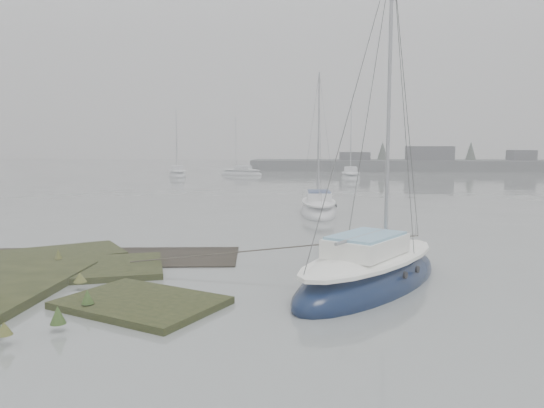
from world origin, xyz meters
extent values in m
plane|color=slate|center=(0.00, 30.00, 0.00)|extent=(160.00, 160.00, 0.00)
cube|color=#4C4F51|center=(26.00, 62.00, 0.60)|extent=(60.00, 8.00, 1.60)
cube|color=#424247|center=(10.00, 61.00, 1.40)|extent=(4.00, 3.00, 2.20)
cube|color=#424247|center=(20.00, 61.00, 1.80)|extent=(6.00, 3.00, 3.00)
cube|color=#424247|center=(32.00, 61.00, 1.55)|extent=(3.00, 3.00, 2.50)
cone|color=#384238|center=(14.00, 63.00, 2.20)|extent=(2.00, 2.00, 3.50)
cone|color=#384238|center=(26.00, 63.00, 2.20)|extent=(2.00, 2.00, 3.50)
ellipsoid|color=#0B1733|center=(5.94, 1.59, 0.11)|extent=(5.39, 6.63, 1.59)
ellipsoid|color=white|center=(5.94, 1.59, 0.75)|extent=(4.57, 5.70, 0.45)
cube|color=white|center=(5.79, 1.36, 1.14)|extent=(2.40, 2.64, 0.47)
cube|color=#79ACC8|center=(5.79, 1.36, 1.40)|extent=(2.22, 2.43, 0.07)
cylinder|color=#939399|center=(6.41, 2.30, 4.81)|extent=(0.10, 0.10, 7.47)
cylinder|color=#939399|center=(5.69, 1.21, 1.40)|extent=(1.51, 2.23, 0.08)
ellipsoid|color=silver|center=(4.72, 15.81, 0.10)|extent=(2.09, 5.78, 1.39)
ellipsoid|color=silver|center=(4.72, 15.81, 0.65)|extent=(1.69, 5.03, 0.39)
cube|color=silver|center=(4.73, 15.56, 1.00)|extent=(1.30, 2.00, 0.41)
cube|color=navy|center=(4.73, 15.56, 1.22)|extent=(1.21, 1.84, 0.07)
cylinder|color=#939399|center=(4.69, 16.54, 4.20)|extent=(0.09, 0.09, 6.53)
cylinder|color=#939399|center=(4.73, 15.40, 1.22)|extent=(0.16, 2.29, 0.07)
ellipsoid|color=silver|center=(-10.71, 45.96, 0.10)|extent=(3.51, 5.99, 1.38)
ellipsoid|color=white|center=(-10.71, 45.96, 0.65)|extent=(2.93, 5.18, 0.39)
cube|color=white|center=(-10.64, 45.73, 0.99)|extent=(1.75, 2.23, 0.41)
cube|color=silver|center=(-10.64, 45.73, 1.22)|extent=(1.63, 2.05, 0.07)
cylinder|color=#939399|center=(-10.93, 46.66, 4.19)|extent=(0.09, 0.09, 6.51)
cylinder|color=#939399|center=(-10.59, 45.57, 1.22)|extent=(0.76, 2.19, 0.07)
ellipsoid|color=#A3A9AC|center=(8.22, 42.71, 0.10)|extent=(2.18, 6.01, 1.44)
ellipsoid|color=white|center=(8.22, 42.71, 0.68)|extent=(1.76, 5.23, 0.41)
cube|color=white|center=(8.21, 42.45, 1.04)|extent=(1.35, 2.08, 0.42)
cube|color=silver|center=(8.21, 42.45, 1.27)|extent=(1.26, 1.91, 0.07)
cylinder|color=#939399|center=(8.25, 43.47, 4.37)|extent=(0.09, 0.09, 6.79)
cylinder|color=#939399|center=(8.21, 42.28, 1.27)|extent=(0.17, 2.38, 0.08)
ellipsoid|color=#B2B5BC|center=(-3.94, 48.99, 0.09)|extent=(5.44, 3.20, 1.26)
ellipsoid|color=silver|center=(-3.94, 48.99, 0.59)|extent=(4.71, 2.68, 0.35)
cube|color=silver|center=(-3.73, 48.92, 0.90)|extent=(2.03, 1.60, 0.37)
cube|color=silver|center=(-3.73, 48.92, 1.11)|extent=(1.86, 1.48, 0.06)
cylinder|color=#939399|center=(-4.58, 49.19, 3.81)|extent=(0.08, 0.08, 5.91)
cylinder|color=#939399|center=(-3.59, 48.87, 1.11)|extent=(1.99, 0.70, 0.07)
camera|label=1|loc=(4.44, -12.10, 3.75)|focal=35.00mm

